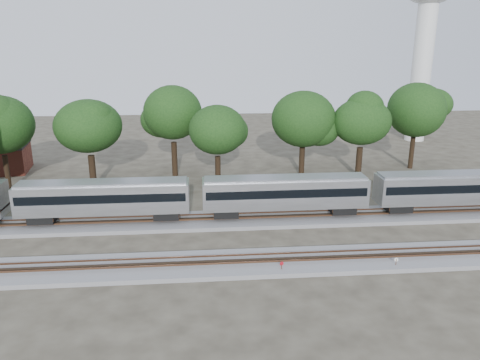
% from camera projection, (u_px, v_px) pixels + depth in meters
% --- Properties ---
extents(ground, '(160.00, 160.00, 0.00)m').
position_uv_depth(ground, '(246.00, 245.00, 43.61)').
color(ground, '#383328').
rests_on(ground, ground).
extents(track_far, '(160.00, 5.00, 0.73)m').
position_uv_depth(track_far, '(240.00, 220.00, 49.28)').
color(track_far, slate).
rests_on(track_far, ground).
extents(track_near, '(160.00, 5.00, 0.73)m').
position_uv_depth(track_near, '(250.00, 263.00, 39.74)').
color(track_near, slate).
rests_on(track_near, ground).
extents(train, '(89.39, 3.08, 4.54)m').
position_uv_depth(train, '(286.00, 192.00, 48.81)').
color(train, silver).
rests_on(train, ground).
extents(switch_stand_red, '(0.33, 0.13, 1.06)m').
position_uv_depth(switch_stand_red, '(282.00, 266.00, 38.22)').
color(switch_stand_red, '#512D19').
rests_on(switch_stand_red, ground).
extents(switch_stand_white, '(0.34, 0.07, 1.06)m').
position_uv_depth(switch_stand_white, '(396.00, 262.00, 38.94)').
color(switch_stand_white, '#512D19').
rests_on(switch_stand_white, ground).
extents(switch_lever, '(0.55, 0.40, 0.30)m').
position_uv_depth(switch_lever, '(307.00, 270.00, 38.76)').
color(switch_lever, '#512D19').
rests_on(switch_lever, ground).
extents(tree_1, '(8.52, 8.52, 12.01)m').
position_uv_depth(tree_1, '(0.00, 125.00, 57.35)').
color(tree_1, black).
rests_on(tree_1, ground).
extents(tree_2, '(8.25, 8.25, 11.64)m').
position_uv_depth(tree_2, '(88.00, 126.00, 57.91)').
color(tree_2, black).
rests_on(tree_2, ground).
extents(tree_3, '(9.04, 9.04, 12.74)m').
position_uv_depth(tree_3, '(173.00, 113.00, 63.42)').
color(tree_3, black).
rests_on(tree_3, ground).
extents(tree_4, '(7.61, 7.61, 10.72)m').
position_uv_depth(tree_4, '(217.00, 130.00, 58.95)').
color(tree_4, black).
rests_on(tree_4, ground).
extents(tree_5, '(8.03, 8.03, 11.32)m').
position_uv_depth(tree_5, '(303.00, 119.00, 64.23)').
color(tree_5, black).
rests_on(tree_5, ground).
extents(tree_6, '(7.83, 7.83, 11.04)m').
position_uv_depth(tree_6, '(362.00, 122.00, 63.36)').
color(tree_6, black).
rests_on(tree_6, ground).
extents(tree_7, '(8.81, 8.81, 12.43)m').
position_uv_depth(tree_7, '(416.00, 110.00, 67.18)').
color(tree_7, black).
rests_on(tree_7, ground).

